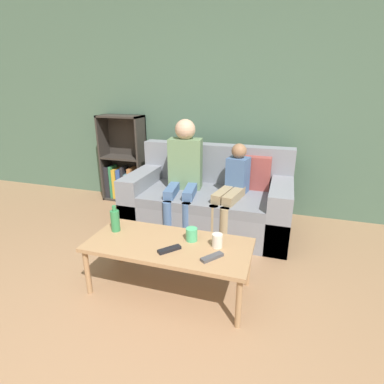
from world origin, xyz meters
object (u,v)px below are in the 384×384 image
(couch, at_px, (209,201))
(tv_remote_1, at_px, (169,249))
(person_adult, at_px, (184,167))
(cup_far, at_px, (192,234))
(tv_remote_0, at_px, (212,257))
(cup_near, at_px, (217,241))
(coffee_table, at_px, (169,248))
(bookshelf, at_px, (124,168))
(person_child, at_px, (232,187))
(bottle, at_px, (115,220))

(couch, distance_m, tv_remote_1, 1.29)
(person_adult, relative_size, cup_far, 11.95)
(tv_remote_0, bearing_deg, cup_near, 128.54)
(coffee_table, height_order, cup_near, cup_near)
(bookshelf, distance_m, cup_far, 2.17)
(tv_remote_0, bearing_deg, person_child, 131.32)
(coffee_table, relative_size, cup_far, 12.37)
(bottle, bearing_deg, person_adult, 77.63)
(person_child, height_order, cup_near, person_child)
(person_child, bearing_deg, coffee_table, -94.18)
(tv_remote_1, bearing_deg, cup_far, 103.15)
(cup_far, bearing_deg, person_adult, 111.83)
(bookshelf, bearing_deg, cup_far, -46.91)
(bookshelf, xyz_separation_m, cup_near, (1.69, -1.62, 0.01))
(cup_near, distance_m, tv_remote_1, 0.35)
(person_adult, height_order, cup_near, person_adult)
(bookshelf, relative_size, cup_near, 11.28)
(person_adult, bearing_deg, bookshelf, 144.04)
(cup_near, bearing_deg, coffee_table, -170.57)
(bottle, bearing_deg, person_child, 52.07)
(bookshelf, height_order, cup_near, bookshelf)
(coffee_table, relative_size, tv_remote_0, 7.45)
(tv_remote_1, bearing_deg, bottle, -155.68)
(coffee_table, distance_m, person_child, 1.09)
(cup_far, xyz_separation_m, tv_remote_1, (-0.10, -0.19, -0.04))
(coffee_table, bearing_deg, bottle, 172.50)
(person_adult, bearing_deg, tv_remote_1, -83.91)
(coffee_table, height_order, cup_far, cup_far)
(person_adult, relative_size, bottle, 5.45)
(person_child, bearing_deg, person_adult, -175.41)
(cup_far, height_order, bottle, bottle)
(person_adult, bearing_deg, cup_near, -67.61)
(bookshelf, height_order, person_adult, person_adult)
(coffee_table, bearing_deg, tv_remote_1, -65.72)
(couch, xyz_separation_m, bottle, (-0.49, -1.13, 0.20))
(cup_near, bearing_deg, tv_remote_0, -88.97)
(tv_remote_0, bearing_deg, bookshelf, 170.95)
(person_adult, bearing_deg, person_child, -14.19)
(person_child, xyz_separation_m, cup_far, (-0.13, -0.95, -0.08))
(bookshelf, bearing_deg, cup_near, -43.84)
(person_child, bearing_deg, cup_far, -87.06)
(cup_near, xyz_separation_m, bottle, (-0.84, 0.00, 0.04))
(bookshelf, bearing_deg, bottle, -62.29)
(bookshelf, distance_m, tv_remote_1, 2.25)
(couch, relative_size, coffee_table, 1.43)
(coffee_table, xyz_separation_m, tv_remote_0, (0.36, -0.11, 0.05))
(cup_near, bearing_deg, tv_remote_1, -153.13)
(tv_remote_1, bearing_deg, couch, 132.92)
(person_child, xyz_separation_m, tv_remote_0, (0.08, -1.15, -0.12))
(cup_far, distance_m, tv_remote_0, 0.29)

